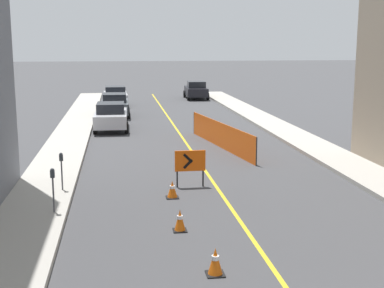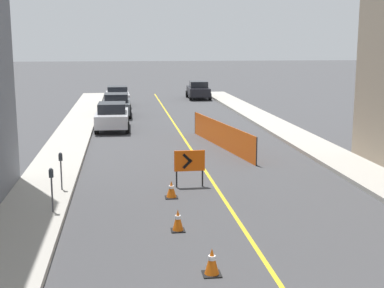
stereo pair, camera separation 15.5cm
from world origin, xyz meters
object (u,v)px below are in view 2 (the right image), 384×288
(traffic_cone_farthest, at_px, (171,190))
(parked_car_opposite_side, at_px, (198,90))
(parking_meter_near_curb, at_px, (51,181))
(traffic_cone_fourth, at_px, (212,262))
(parked_car_curb_far, at_px, (117,96))
(arrow_barricade_primary, at_px, (189,162))
(parked_car_curb_mid, at_px, (117,105))
(parking_meter_far_curb, at_px, (61,163))
(parked_car_curb_near, at_px, (112,116))
(traffic_cone_fifth, at_px, (178,220))

(traffic_cone_farthest, bearing_deg, parked_car_opposite_side, 80.29)
(parking_meter_near_curb, bearing_deg, traffic_cone_fourth, -48.65)
(parked_car_curb_far, height_order, parking_meter_near_curb, parked_car_curb_far)
(traffic_cone_farthest, height_order, parking_meter_near_curb, parking_meter_near_curb)
(arrow_barricade_primary, bearing_deg, parked_car_curb_far, 95.21)
(traffic_cone_fourth, relative_size, arrow_barricade_primary, 0.47)
(parked_car_opposite_side, relative_size, parking_meter_near_curb, 3.38)
(parked_car_curb_mid, distance_m, parking_meter_far_curb, 19.10)
(parked_car_curb_near, bearing_deg, parking_meter_far_curb, -95.17)
(traffic_cone_farthest, relative_size, parked_car_opposite_side, 0.13)
(parked_car_curb_near, distance_m, parking_meter_near_curb, 15.75)
(parked_car_curb_mid, height_order, parked_car_opposite_side, same)
(parked_car_curb_far, relative_size, parking_meter_far_curb, 3.46)
(traffic_cone_farthest, distance_m, parked_car_curb_mid, 20.00)
(arrow_barricade_primary, distance_m, parking_meter_far_curb, 4.34)
(parking_meter_far_curb, bearing_deg, traffic_cone_fifth, -49.20)
(arrow_barricade_primary, height_order, parking_meter_near_curb, parking_meter_near_curb)
(parked_car_curb_near, distance_m, parked_car_curb_far, 11.96)
(parking_meter_near_curb, bearing_deg, traffic_cone_farthest, 23.13)
(traffic_cone_fourth, height_order, parked_car_curb_mid, parked_car_curb_mid)
(parked_car_curb_mid, xyz_separation_m, parked_car_curb_far, (0.01, 6.21, 0.00))
(traffic_cone_fifth, distance_m, parked_car_curb_near, 17.40)
(parked_car_curb_near, relative_size, parked_car_curb_far, 1.00)
(parking_meter_near_curb, height_order, parking_meter_far_curb, parking_meter_near_curb)
(arrow_barricade_primary, relative_size, parked_car_opposite_side, 0.30)
(parking_meter_far_curb, bearing_deg, parked_car_curb_near, 83.74)
(parked_car_curb_mid, relative_size, parking_meter_near_curb, 3.34)
(traffic_cone_farthest, height_order, parking_meter_far_curb, parking_meter_far_curb)
(arrow_barricade_primary, relative_size, parking_meter_far_curb, 1.03)
(traffic_cone_fifth, distance_m, parking_meter_near_curb, 3.89)
(arrow_barricade_primary, relative_size, parking_meter_near_curb, 1.00)
(parking_meter_near_curb, bearing_deg, parked_car_opposite_side, 74.71)
(arrow_barricade_primary, bearing_deg, parking_meter_near_curb, -148.14)
(parked_car_curb_far, xyz_separation_m, parked_car_opposite_side, (7.16, 4.69, 0.00))
(parked_car_curb_far, height_order, parking_meter_far_curb, parked_car_curb_far)
(traffic_cone_fourth, xyz_separation_m, parked_car_curb_mid, (-2.23, 25.86, 0.50))
(parking_meter_near_curb, bearing_deg, traffic_cone_fifth, -24.81)
(parked_car_curb_near, distance_m, parking_meter_far_curb, 13.36)
(arrow_barricade_primary, xyz_separation_m, parked_car_curb_far, (-2.64, 24.87, -0.09))
(arrow_barricade_primary, xyz_separation_m, parked_car_curb_mid, (-2.65, 18.66, -0.09))
(parked_car_opposite_side, xyz_separation_m, parking_meter_far_curb, (-8.84, -29.92, 0.26))
(parked_car_opposite_side, distance_m, parking_meter_near_curb, 33.52)
(parking_meter_near_curb, bearing_deg, parked_car_curb_near, 84.69)
(parked_car_opposite_side, bearing_deg, traffic_cone_fifth, -96.31)
(traffic_cone_fifth, relative_size, traffic_cone_farthest, 1.07)
(traffic_cone_farthest, height_order, arrow_barricade_primary, arrow_barricade_primary)
(traffic_cone_fourth, height_order, parking_meter_far_curb, parking_meter_far_curb)
(traffic_cone_fourth, bearing_deg, parked_car_opposite_side, 82.35)
(traffic_cone_farthest, height_order, parked_car_curb_near, parked_car_curb_near)
(parked_car_curb_mid, relative_size, parked_car_curb_far, 1.00)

